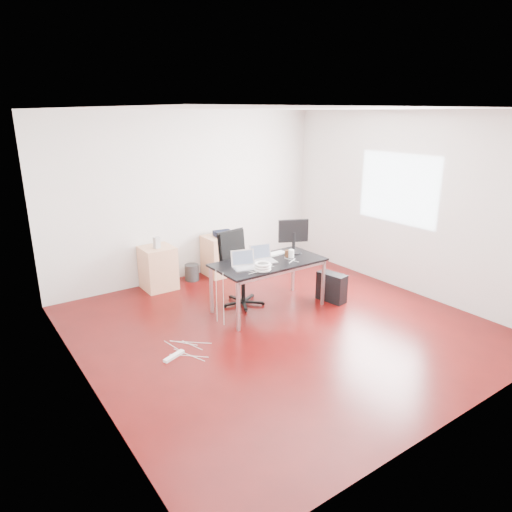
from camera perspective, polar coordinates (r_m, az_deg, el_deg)
room_shell at (r=5.79m, az=3.42°, el=3.94°), size 5.00×5.00×5.00m
desk at (r=6.52m, az=1.58°, el=-1.11°), size 1.60×0.80×0.73m
office_chair at (r=6.75m, az=-2.14°, el=-1.09°), size 0.55×0.57×1.08m
filing_cabinet_left at (r=7.56m, az=-12.14°, el=-1.46°), size 0.50×0.50×0.70m
filing_cabinet_right at (r=8.04m, az=-4.59°, el=0.06°), size 0.50×0.50×0.70m
pc_tower at (r=7.04m, az=9.42°, el=-3.85°), size 0.28×0.48×0.44m
wastebasket at (r=7.88m, az=-8.02°, el=-2.04°), size 0.24×0.24×0.28m
power_strip at (r=5.58m, az=-10.22°, el=-12.21°), size 0.30×0.16×0.04m
laptop_left at (r=6.21m, az=-1.39°, el=-1.00°), size 0.39×0.33×0.23m
laptop_right at (r=6.48m, az=0.88°, el=-0.20°), size 0.37×0.31×0.23m
monitor at (r=6.84m, az=4.68°, el=2.70°), size 0.43×0.26×0.51m
keyboard at (r=6.78m, az=2.12°, el=0.21°), size 0.45×0.17×0.02m
cup_white at (r=6.66m, az=4.44°, el=0.29°), size 0.08×0.08×0.12m
cup_brown at (r=6.70m, az=3.92°, el=0.32°), size 0.08×0.08×0.10m
cable_coil at (r=6.11m, az=0.82°, el=-1.34°), size 0.24×0.24×0.11m
power_adapter at (r=6.30m, az=1.63°, el=-1.15°), size 0.09×0.09×0.03m
speaker at (r=7.37m, az=-12.31°, el=1.65°), size 0.11×0.10×0.18m
navy_garment at (r=7.95m, az=-4.15°, el=2.83°), size 0.33×0.28×0.09m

